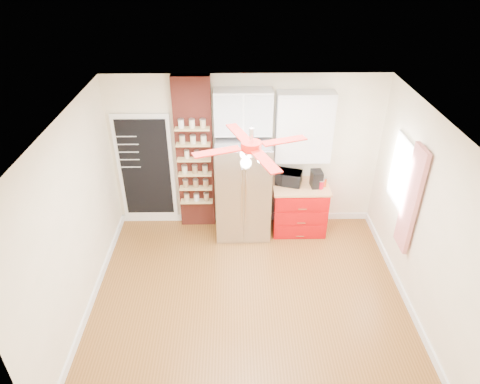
{
  "coord_description": "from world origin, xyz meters",
  "views": [
    {
      "loc": [
        -0.21,
        -4.46,
        4.55
      ],
      "look_at": [
        -0.12,
        0.9,
        1.26
      ],
      "focal_mm": 32.0,
      "sensor_mm": 36.0,
      "label": 1
    }
  ],
  "objects_px": {
    "ceiling_fan": "(251,147)",
    "coffee_maker": "(316,179)",
    "fridge": "(243,189)",
    "canister_left": "(321,184)",
    "toaster_oven": "(289,178)",
    "red_cabinet": "(299,208)",
    "pantry_jar_oats": "(187,154)"
  },
  "relations": [
    {
      "from": "red_cabinet",
      "to": "coffee_maker",
      "type": "bearing_deg",
      "value": -7.53
    },
    {
      "from": "fridge",
      "to": "ceiling_fan",
      "type": "bearing_deg",
      "value": -88.24
    },
    {
      "from": "ceiling_fan",
      "to": "red_cabinet",
      "type": "bearing_deg",
      "value": 61.29
    },
    {
      "from": "ceiling_fan",
      "to": "canister_left",
      "type": "relative_size",
      "value": 9.72
    },
    {
      "from": "canister_left",
      "to": "fridge",
      "type": "bearing_deg",
      "value": 178.09
    },
    {
      "from": "red_cabinet",
      "to": "toaster_oven",
      "type": "height_order",
      "value": "toaster_oven"
    },
    {
      "from": "pantry_jar_oats",
      "to": "canister_left",
      "type": "bearing_deg",
      "value": -5.44
    },
    {
      "from": "coffee_maker",
      "to": "pantry_jar_oats",
      "type": "relative_size",
      "value": 2.18
    },
    {
      "from": "red_cabinet",
      "to": "coffee_maker",
      "type": "distance_m",
      "value": 0.64
    },
    {
      "from": "ceiling_fan",
      "to": "coffee_maker",
      "type": "relative_size",
      "value": 4.9
    },
    {
      "from": "ceiling_fan",
      "to": "fridge",
      "type": "bearing_deg",
      "value": 91.76
    },
    {
      "from": "ceiling_fan",
      "to": "toaster_oven",
      "type": "height_order",
      "value": "ceiling_fan"
    },
    {
      "from": "fridge",
      "to": "toaster_oven",
      "type": "height_order",
      "value": "fridge"
    },
    {
      "from": "canister_left",
      "to": "red_cabinet",
      "type": "bearing_deg",
      "value": 163.22
    },
    {
      "from": "fridge",
      "to": "pantry_jar_oats",
      "type": "relative_size",
      "value": 13.32
    },
    {
      "from": "coffee_maker",
      "to": "canister_left",
      "type": "distance_m",
      "value": 0.11
    },
    {
      "from": "toaster_oven",
      "to": "canister_left",
      "type": "distance_m",
      "value": 0.54
    },
    {
      "from": "fridge",
      "to": "ceiling_fan",
      "type": "height_order",
      "value": "ceiling_fan"
    },
    {
      "from": "ceiling_fan",
      "to": "toaster_oven",
      "type": "relative_size",
      "value": 3.34
    },
    {
      "from": "fridge",
      "to": "red_cabinet",
      "type": "xyz_separation_m",
      "value": [
        0.97,
        0.05,
        -0.42
      ]
    },
    {
      "from": "canister_left",
      "to": "toaster_oven",
      "type": "bearing_deg",
      "value": 163.37
    },
    {
      "from": "ceiling_fan",
      "to": "canister_left",
      "type": "distance_m",
      "value": 2.48
    },
    {
      "from": "fridge",
      "to": "coffee_maker",
      "type": "xyz_separation_m",
      "value": [
        1.21,
        0.02,
        0.17
      ]
    },
    {
      "from": "coffee_maker",
      "to": "canister_left",
      "type": "xyz_separation_m",
      "value": [
        0.07,
        -0.06,
        -0.07
      ]
    },
    {
      "from": "fridge",
      "to": "ceiling_fan",
      "type": "xyz_separation_m",
      "value": [
        0.05,
        -1.63,
        1.55
      ]
    },
    {
      "from": "ceiling_fan",
      "to": "coffee_maker",
      "type": "distance_m",
      "value": 2.44
    },
    {
      "from": "coffee_maker",
      "to": "red_cabinet",
      "type": "bearing_deg",
      "value": 168.15
    },
    {
      "from": "toaster_oven",
      "to": "coffee_maker",
      "type": "xyz_separation_m",
      "value": [
        0.45,
        -0.09,
        0.03
      ]
    },
    {
      "from": "red_cabinet",
      "to": "pantry_jar_oats",
      "type": "bearing_deg",
      "value": 176.47
    },
    {
      "from": "coffee_maker",
      "to": "pantry_jar_oats",
      "type": "xyz_separation_m",
      "value": [
        -2.13,
        0.15,
        0.4
      ]
    },
    {
      "from": "canister_left",
      "to": "pantry_jar_oats",
      "type": "bearing_deg",
      "value": 174.56
    },
    {
      "from": "toaster_oven",
      "to": "coffee_maker",
      "type": "distance_m",
      "value": 0.46
    }
  ]
}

